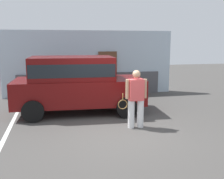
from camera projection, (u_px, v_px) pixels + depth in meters
The scene contains 6 objects.
ground_plane at pixel (118, 133), 7.52m from camera, with size 40.00×40.00×0.00m, color #423F3D.
parking_stripe_0 at pixel (11, 124), 8.30m from camera, with size 0.12×4.40×0.01m, color silver.
house_frontage at pixel (90, 65), 12.68m from camera, with size 8.16×0.40×3.09m.
parked_suv at pixel (76, 82), 9.49m from camera, with size 4.70×2.38×2.05m.
tennis_player_man at pixel (136, 98), 7.87m from camera, with size 0.90×0.28×1.75m.
potted_plant_by_porch at pixel (136, 88), 12.39m from camera, with size 0.57×0.57×0.75m.
Camera 1 is at (-1.72, -6.96, 2.60)m, focal length 42.12 mm.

